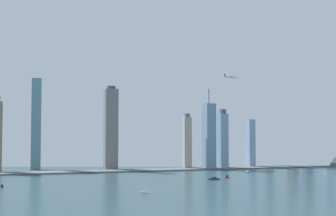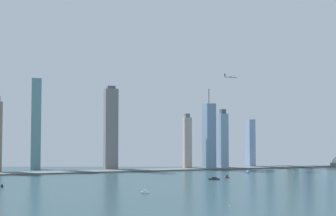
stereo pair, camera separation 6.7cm
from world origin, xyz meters
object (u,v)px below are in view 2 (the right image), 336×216
at_px(skyscraper_0, 36,124).
at_px(airplane, 230,77).
at_px(skyscraper_8, 308,132).
at_px(boat_2, 227,177).
at_px(skyscraper_9, 267,131).
at_px(skyscraper_1, 250,143).
at_px(skyscraper_5, 209,136).
at_px(boat_0, 214,179).
at_px(skyscraper_2, 223,140).
at_px(skyscraper_6, 292,145).
at_px(observation_tower, 289,98).
at_px(boat_5, 2,186).
at_px(skyscraper_11, 111,129).
at_px(channel_buoy_0, 230,205).
at_px(boat_4, 145,192).
at_px(skyscraper_4, 187,142).
at_px(boat_3, 247,172).
at_px(skyscraper_3, 327,138).
at_px(skyscraper_10, 307,136).

bearing_deg(skyscraper_0, airplane, -12.49).
height_order(skyscraper_8, boat_2, skyscraper_8).
distance_m(skyscraper_0, skyscraper_9, 479.72).
bearing_deg(skyscraper_1, skyscraper_5, -165.12).
bearing_deg(boat_0, skyscraper_2, 78.05).
xyz_separation_m(skyscraper_5, skyscraper_6, (254.37, 106.78, -21.02)).
relative_size(observation_tower, boat_5, 42.24).
xyz_separation_m(skyscraper_6, skyscraper_9, (-104.53, -70.61, 31.17)).
distance_m(skyscraper_9, airplane, 148.88).
height_order(skyscraper_11, airplane, airplane).
relative_size(skyscraper_2, skyscraper_8, 0.80).
xyz_separation_m(channel_buoy_0, airplane, (217.18, 459.44, 184.38)).
relative_size(boat_4, channel_buoy_0, 6.34).
xyz_separation_m(skyscraper_6, skyscraper_11, (-442.41, -65.72, 35.80)).
bearing_deg(skyscraper_2, skyscraper_4, 169.13).
bearing_deg(skyscraper_0, skyscraper_8, -1.01).
distance_m(skyscraper_1, boat_3, 158.53).
relative_size(observation_tower, boat_0, 18.30).
bearing_deg(skyscraper_4, skyscraper_9, 4.93).
distance_m(skyscraper_0, boat_4, 445.63).
bearing_deg(skyscraper_1, airplane, -164.79).
bearing_deg(skyscraper_3, skyscraper_8, 89.28).
distance_m(boat_0, boat_2, 36.87).
bearing_deg(boat_0, skyscraper_9, 61.96).
bearing_deg(skyscraper_9, observation_tower, -5.20).
height_order(skyscraper_6, skyscraper_11, skyscraper_11).
height_order(observation_tower, boat_5, observation_tower).
xyz_separation_m(skyscraper_8, airplane, (-231.40, -73.08, 112.94)).
xyz_separation_m(skyscraper_10, boat_4, (-455.77, -349.23, -61.79)).
height_order(skyscraper_8, skyscraper_10, skyscraper_8).
distance_m(skyscraper_3, boat_0, 420.97).
distance_m(skyscraper_1, airplane, 145.29).
height_order(skyscraper_8, skyscraper_9, skyscraper_9).
bearing_deg(skyscraper_6, skyscraper_2, -155.64).
bearing_deg(skyscraper_4, skyscraper_6, 16.52).
height_order(skyscraper_10, boat_0, skyscraper_10).
relative_size(skyscraper_2, skyscraper_11, 0.73).
bearing_deg(boat_3, skyscraper_1, 142.78).
bearing_deg(skyscraper_9, airplane, -166.98).
distance_m(boat_4, channel_buoy_0, 131.19).
relative_size(observation_tower, skyscraper_10, 2.46).
relative_size(skyscraper_0, skyscraper_8, 1.20).
bearing_deg(skyscraper_5, boat_4, -123.68).
xyz_separation_m(skyscraper_6, channel_buoy_0, (-418.55, -552.45, -42.37)).
distance_m(skyscraper_8, skyscraper_11, 474.70).
relative_size(skyscraper_8, boat_0, 8.39).
distance_m(observation_tower, airplane, 153.17).
xyz_separation_m(skyscraper_9, channel_buoy_0, (-314.02, -481.84, -73.54)).
relative_size(skyscraper_2, boat_3, 13.82).
relative_size(skyscraper_2, airplane, 3.52).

